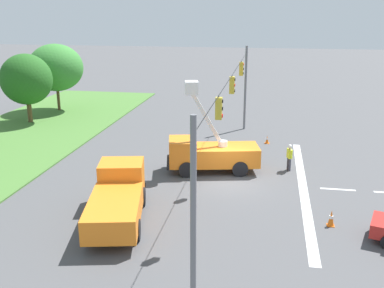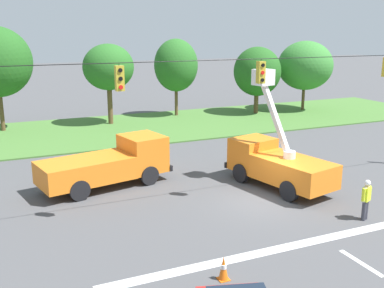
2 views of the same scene
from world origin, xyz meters
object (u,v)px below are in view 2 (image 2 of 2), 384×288
Objects in this scene: tree_centre at (108,67)px; road_worker at (366,197)px; tree_east_end at (305,66)px; tree_east at (176,65)px; utility_truck_bucket_lift at (276,162)px; traffic_cone_foreground_right at (224,268)px; traffic_cone_mid_left at (167,160)px; tree_far_east at (257,72)px; utility_truck_support_near at (111,163)px; traffic_cone_foreground_left at (143,163)px.

tree_centre reaches higher than road_worker.
tree_east_end is 3.86× the size of road_worker.
tree_east is 20.57m from utility_truck_bucket_lift.
traffic_cone_foreground_right is 12.77m from traffic_cone_mid_left.
tree_east is at bearing 165.35° from tree_far_east.
road_worker is at bearing 13.24° from traffic_cone_foreground_right.
utility_truck_bucket_lift is at bearing -118.72° from tree_far_east.
tree_far_east reaches higher than traffic_cone_mid_left.
utility_truck_support_near is at bearing -140.36° from tree_far_east.
utility_truck_support_near is at bearing -147.97° from tree_east_end.
tree_east_end is 1.09× the size of utility_truck_bucket_lift.
tree_east is (6.56, 1.38, -0.13)m from tree_centre.
traffic_cone_mid_left is at bearing 28.11° from utility_truck_support_near.
tree_far_east is at bearing 176.74° from tree_east_end.
traffic_cone_foreground_left is at bearing 133.58° from utility_truck_bucket_lift.
traffic_cone_foreground_right is 1.05× the size of traffic_cone_mid_left.
traffic_cone_foreground_right is (-9.14, -27.02, -4.29)m from tree_east.
road_worker is at bearing -93.33° from tree_east.
tree_east reaches higher than road_worker.
traffic_cone_foreground_left is (-6.41, 10.71, -0.67)m from road_worker.
traffic_cone_mid_left is (0.15, -13.16, -4.44)m from tree_centre.
tree_centre is 19.50m from utility_truck_bucket_lift.
tree_centre is 13.89m from traffic_cone_mid_left.
utility_truck_bucket_lift is at bearing -77.86° from tree_centre.
tree_centre is at bearing -168.09° from tree_east.
tree_east is 19.81m from utility_truck_support_near.
tree_far_east is at bearing 69.05° from road_worker.
tree_east is at bearing 86.67° from road_worker.
traffic_cone_foreground_left is 0.86× the size of traffic_cone_mid_left.
traffic_cone_foreground_left is (-5.36, 5.63, -0.98)m from utility_truck_bucket_lift.
traffic_cone_mid_left reaches higher than traffic_cone_foreground_left.
tree_far_east is at bearing 39.64° from utility_truck_support_near.
road_worker is at bearing -78.28° from utility_truck_bucket_lift.
road_worker reaches higher than traffic_cone_foreground_left.
tree_east_end reaches higher than tree_far_east.
road_worker is at bearing -59.09° from traffic_cone_foreground_left.
tree_east is 17.08m from traffic_cone_foreground_left.
road_worker is at bearing -65.15° from traffic_cone_mid_left.
traffic_cone_foreground_right is at bearing -108.68° from tree_east.
road_worker is 2.16× the size of traffic_cone_foreground_right.
traffic_cone_mid_left is at bearing -1.80° from traffic_cone_foreground_left.
traffic_cone_mid_left is at bearing -137.70° from tree_far_east.
tree_centre reaches higher than utility_truck_support_near.
tree_centre is 3.82× the size of road_worker.
road_worker is 12.51m from traffic_cone_foreground_left.
tree_east_end is 0.97× the size of utility_truck_support_near.
traffic_cone_mid_left is (-3.89, 5.58, -0.92)m from utility_truck_bucket_lift.
traffic_cone_foreground_left is 0.82× the size of traffic_cone_foreground_right.
tree_east_end is at bearing -3.26° from tree_far_east.
traffic_cone_foreground_right is (-7.67, -1.80, -0.59)m from road_worker.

